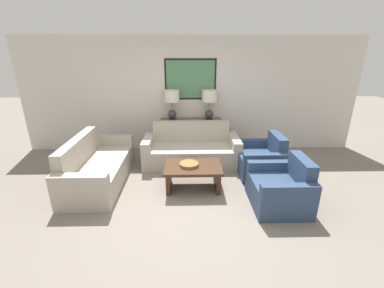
{
  "coord_description": "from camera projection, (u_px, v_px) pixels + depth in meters",
  "views": [
    {
      "loc": [
        -0.1,
        -3.54,
        2.35
      ],
      "look_at": [
        0.0,
        1.05,
        0.65
      ],
      "focal_mm": 24.0,
      "sensor_mm": 36.0,
      "label": 1
    }
  ],
  "objects": [
    {
      "name": "console_table",
      "position": [
        191.0,
        136.0,
        6.13
      ],
      "size": [
        1.43,
        0.38,
        0.81
      ],
      "color": "brown",
      "rests_on": "ground_plane"
    },
    {
      "name": "table_lamp_right",
      "position": [
        209.0,
        100.0,
        5.84
      ],
      "size": [
        0.35,
        0.35,
        0.68
      ],
      "color": "#333338",
      "rests_on": "console_table"
    },
    {
      "name": "back_wall",
      "position": [
        190.0,
        95.0,
        6.06
      ],
      "size": [
        7.91,
        0.12,
        2.65
      ],
      "color": "beige",
      "rests_on": "ground_plane"
    },
    {
      "name": "decorative_bowl",
      "position": [
        189.0,
        164.0,
        4.47
      ],
      "size": [
        0.33,
        0.33,
        0.05
      ],
      "color": "olive",
      "rests_on": "coffee_table"
    },
    {
      "name": "armchair_near_back_wall",
      "position": [
        261.0,
        160.0,
        5.09
      ],
      "size": [
        0.83,
        0.94,
        0.81
      ],
      "color": "navy",
      "rests_on": "ground_plane"
    },
    {
      "name": "armchair_near_camera",
      "position": [
        281.0,
        189.0,
        4.04
      ],
      "size": [
        0.83,
        0.94,
        0.81
      ],
      "color": "navy",
      "rests_on": "ground_plane"
    },
    {
      "name": "couch_by_back_wall",
      "position": [
        191.0,
        150.0,
        5.55
      ],
      "size": [
        2.03,
        0.87,
        0.86
      ],
      "color": "#ADA393",
      "rests_on": "ground_plane"
    },
    {
      "name": "ground_plane",
      "position": [
        193.0,
        204.0,
        4.13
      ],
      "size": [
        20.0,
        20.0,
        0.0
      ],
      "primitive_type": "plane",
      "color": "slate"
    },
    {
      "name": "couch_by_side",
      "position": [
        97.0,
        167.0,
        4.76
      ],
      "size": [
        0.87,
        2.03,
        0.86
      ],
      "color": "#ADA393",
      "rests_on": "ground_plane"
    },
    {
      "name": "coffee_table",
      "position": [
        193.0,
        172.0,
        4.52
      ],
      "size": [
        0.99,
        0.68,
        0.44
      ],
      "color": "#3D2616",
      "rests_on": "ground_plane"
    },
    {
      "name": "table_lamp_left",
      "position": [
        172.0,
        100.0,
        5.82
      ],
      "size": [
        0.35,
        0.35,
        0.68
      ],
      "color": "#333338",
      "rests_on": "console_table"
    }
  ]
}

